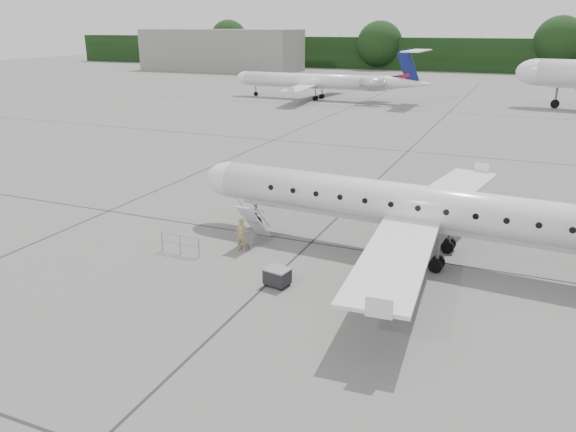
% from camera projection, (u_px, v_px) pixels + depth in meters
% --- Properties ---
extents(ground, '(320.00, 320.00, 0.00)m').
position_uv_depth(ground, '(397.00, 330.00, 21.36)').
color(ground, slate).
rests_on(ground, ground).
extents(treeline, '(260.00, 4.00, 8.00)m').
position_uv_depth(treeline, '(521.00, 56.00, 133.17)').
color(treeline, black).
rests_on(treeline, ground).
extents(terminal_building, '(40.00, 14.00, 10.00)m').
position_uv_depth(terminal_building, '(221.00, 50.00, 141.53)').
color(terminal_building, slate).
rests_on(terminal_building, ground).
extents(main_regional_jet, '(29.73, 22.30, 7.30)m').
position_uv_depth(main_regional_jet, '(428.00, 187.00, 26.92)').
color(main_regional_jet, silver).
rests_on(main_regional_jet, ground).
extents(airstair, '(0.99, 2.17, 2.29)m').
position_uv_depth(airstair, '(253.00, 222.00, 29.57)').
color(airstair, silver).
rests_on(airstair, ground).
extents(passenger, '(0.66, 0.46, 1.71)m').
position_uv_depth(passenger, '(242.00, 235.00, 28.64)').
color(passenger, '#977E52').
rests_on(passenger, ground).
extents(safety_railing, '(2.20, 0.11, 1.00)m').
position_uv_depth(safety_railing, '(180.00, 245.00, 28.27)').
color(safety_railing, gray).
rests_on(safety_railing, ground).
extents(baggage_cart, '(1.16, 1.01, 0.89)m').
position_uv_depth(baggage_cart, '(277.00, 277.00, 24.84)').
color(baggage_cart, black).
rests_on(baggage_cart, ground).
extents(bg_regional_left, '(30.00, 21.86, 7.77)m').
position_uv_depth(bg_regional_left, '(313.00, 74.00, 86.59)').
color(bg_regional_left, silver).
rests_on(bg_regional_left, ground).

